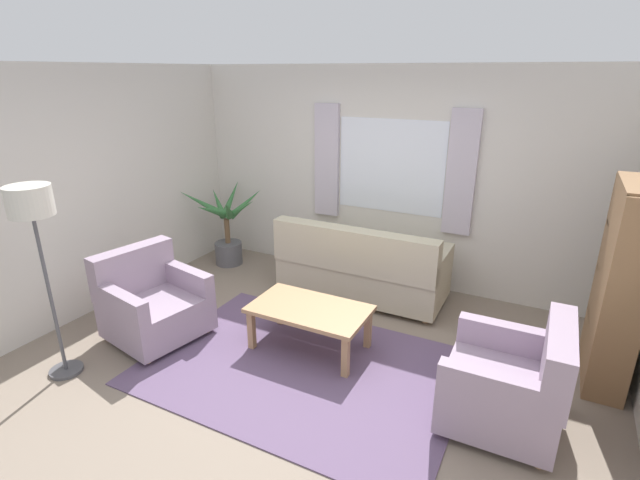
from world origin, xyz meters
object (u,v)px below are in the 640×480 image
Objects in this scene: armchair_left at (152,303)px; standing_lamp at (33,219)px; coffee_table at (310,313)px; potted_plant at (227,230)px; bookshelf at (614,293)px; couch at (360,268)px; armchair_right at (511,384)px.

armchair_left is 1.37m from standing_lamp.
armchair_left reaches higher than coffee_table.
coffee_table is at bearing -60.72° from armchair_left.
armchair_left is 1.91m from potted_plant.
potted_plant is at bearing 82.91° from bookshelf.
standing_lamp is (-1.76, -2.54, 1.05)m from couch.
bookshelf reaches higher than armchair_right.
couch is at bearing -30.47° from armchair_left.
bookshelf is (2.43, -0.43, 0.42)m from couch.
couch is at bearing 80.06° from bookshelf.
bookshelf is at bearing 26.82° from standing_lamp.
armchair_right is 0.51× the size of bookshelf.
couch is 1.74× the size of potted_plant.
coffee_table is at bearing 108.01° from bookshelf.
armchair_right is 0.80× the size of coffee_table.
coffee_table is at bearing -33.94° from potted_plant.
armchair_right is 0.52× the size of standing_lamp.
bookshelf is (0.63, 1.02, 0.43)m from armchair_right.
armchair_left is at bearing -85.72° from armchair_right.
armchair_left is 4.17m from bookshelf.
coffee_table is 2.59m from bookshelf.
standing_lamp reaches higher than coffee_table.
standing_lamp is at bearing -142.88° from coffee_table.
couch is 2.29m from armchair_left.
armchair_left is 0.89× the size of coffee_table.
potted_plant is (-2.01, 0.13, 0.12)m from couch.
potted_plant is (-3.80, 1.57, 0.14)m from armchair_right.
armchair_left is 3.32m from armchair_right.
couch reaches higher than armchair_left.
armchair_right is at bearing -22.45° from potted_plant.
standing_lamp reaches higher than armchair_right.
armchair_left is 0.90× the size of potted_plant.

